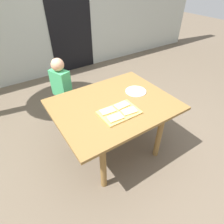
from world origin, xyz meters
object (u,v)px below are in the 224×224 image
object	(u,v)px
dining_table	(114,110)
cutting_board	(119,112)
pizza_slice_near_right	(129,111)
child_left	(62,90)
pizza_slice_far_left	(108,111)
plate_white_right	(136,91)
pizza_slice_near_left	(115,118)
pizza_slice_far_right	(122,105)

from	to	relation	value
dining_table	cutting_board	world-z (taller)	cutting_board
pizza_slice_near_right	child_left	xyz separation A→B (m)	(-0.33, 0.98, -0.15)
pizza_slice_far_left	pizza_slice_near_right	bearing A→B (deg)	-34.66
plate_white_right	pizza_slice_near_right	bearing A→B (deg)	-138.39
child_left	pizza_slice_far_left	bearing A→B (deg)	-79.95
pizza_slice_near_left	child_left	world-z (taller)	child_left
dining_table	pizza_slice_near_right	world-z (taller)	pizza_slice_near_right
dining_table	pizza_slice_near_left	bearing A→B (deg)	-120.91
pizza_slice_near_right	pizza_slice_far_left	bearing A→B (deg)	145.34
dining_table	cutting_board	distance (m)	0.20
cutting_board	pizza_slice_near_left	world-z (taller)	pizza_slice_near_left
cutting_board	pizza_slice_far_left	world-z (taller)	pizza_slice_far_left
dining_table	pizza_slice_far_right	bearing A→B (deg)	-72.70
pizza_slice_near_right	child_left	size ratio (longest dim) A/B	0.17
pizza_slice_far_right	child_left	world-z (taller)	child_left
dining_table	plate_white_right	size ratio (longest dim) A/B	5.29
cutting_board	pizza_slice_far_left	bearing A→B (deg)	144.18
dining_table	child_left	world-z (taller)	child_left
dining_table	pizza_slice_far_left	bearing A→B (deg)	-145.13
dining_table	pizza_slice_near_left	size ratio (longest dim) A/B	7.80
cutting_board	pizza_slice_far_left	distance (m)	0.12
cutting_board	pizza_slice_near_right	world-z (taller)	pizza_slice_near_right
pizza_slice_near_right	pizza_slice_near_left	bearing A→B (deg)	-177.73
pizza_slice_near_left	child_left	distance (m)	1.01
plate_white_right	child_left	bearing A→B (deg)	132.04
cutting_board	pizza_slice_far_left	xyz separation A→B (m)	(-0.09, 0.07, 0.02)
dining_table	pizza_slice_far_right	world-z (taller)	pizza_slice_far_right
plate_white_right	child_left	world-z (taller)	child_left
cutting_board	pizza_slice_near_left	size ratio (longest dim) A/B	2.40
cutting_board	pizza_slice_near_left	bearing A→B (deg)	-145.79
pizza_slice_near_left	pizza_slice_far_left	distance (m)	0.13
pizza_slice_far_left	plate_white_right	bearing A→B (deg)	17.67
child_left	pizza_slice_near_right	bearing A→B (deg)	-71.57
pizza_slice_far_left	pizza_slice_far_right	distance (m)	0.17
plate_white_right	pizza_slice_far_left	bearing A→B (deg)	-162.33
dining_table	pizza_slice_far_right	xyz separation A→B (m)	(0.03, -0.10, 0.11)
cutting_board	plate_white_right	bearing A→B (deg)	29.60
cutting_board	child_left	world-z (taller)	child_left
dining_table	pizza_slice_far_right	size ratio (longest dim) A/B	7.91
cutting_board	pizza_slice_near_left	xyz separation A→B (m)	(-0.09, -0.06, 0.02)
pizza_slice_near_left	pizza_slice_far_left	world-z (taller)	same
plate_white_right	pizza_slice_near_left	bearing A→B (deg)	-149.52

